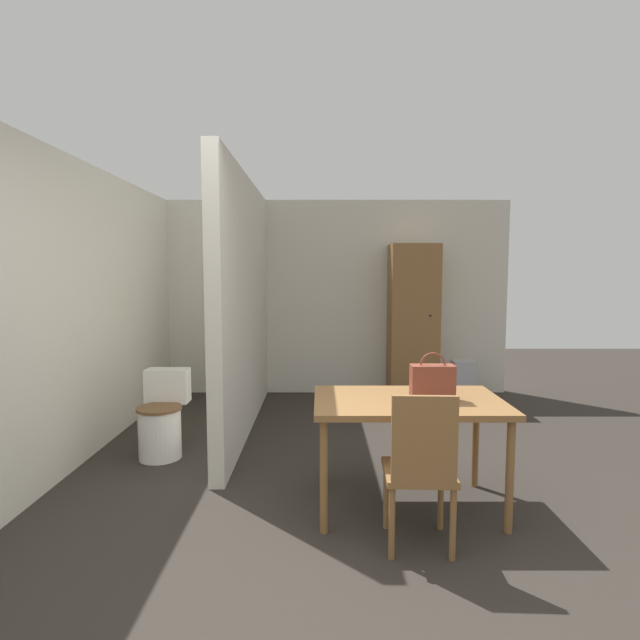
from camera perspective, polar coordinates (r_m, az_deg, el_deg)
The scene contains 10 objects.
ground_plane at distance 2.77m, azimuth -0.51°, elevation -29.19°, with size 16.00×16.00×0.00m, color #2D2823.
wall_back at distance 6.53m, azimuth -0.24°, elevation 2.58°, with size 4.89×0.12×2.50m.
wall_left at distance 4.83m, azimuth -24.90°, elevation 1.09°, with size 0.12×5.18×2.50m.
partition_wall at distance 5.04m, azimuth -8.68°, elevation 1.69°, with size 0.12×2.97×2.50m.
dining_table at distance 3.40m, azimuth 9.94°, elevation -10.13°, with size 1.24×0.78×0.74m.
wooden_chair at distance 2.96m, azimuth 11.33°, elevation -16.05°, with size 0.41×0.41×0.92m.
toilet at distance 4.58m, azimuth -17.68°, elevation -10.77°, with size 0.37×0.52×0.72m.
handbag at distance 3.35m, azimuth 12.64°, elevation -6.93°, with size 0.28×0.12×0.32m.
wooden_cabinet at distance 6.35m, azimuth 10.50°, elevation -0.19°, with size 0.59×0.48×1.93m.
space_heater at distance 6.18m, azimuth 15.92°, elevation -6.95°, with size 0.26×0.23×0.54m.
Camera 1 is at (0.02, -2.28, 1.57)m, focal length 28.00 mm.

